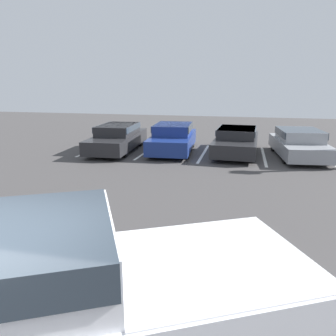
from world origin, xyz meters
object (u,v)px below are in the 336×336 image
object	(u,v)px
parked_sedan_a	(118,137)
parked_sedan_d	(299,143)
pickup_truck	(41,304)
parked_sedan_b	(173,137)
parked_sedan_c	(236,140)

from	to	relation	value
parked_sedan_a	parked_sedan_d	xyz separation A→B (m)	(8.11, 0.39, -0.02)
pickup_truck	parked_sedan_b	xyz separation A→B (m)	(-1.24, 12.13, -0.22)
parked_sedan_c	parked_sedan_d	bearing A→B (deg)	91.14
pickup_truck	parked_sedan_c	world-z (taller)	pickup_truck
parked_sedan_a	parked_sedan_d	bearing A→B (deg)	89.40
parked_sedan_b	pickup_truck	bearing A→B (deg)	1.91
parked_sedan_a	parked_sedan_c	size ratio (longest dim) A/B	1.06
parked_sedan_c	parked_sedan_d	distance (m)	2.64
parked_sedan_d	pickup_truck	bearing A→B (deg)	-25.22
parked_sedan_a	parked_sedan_c	xyz separation A→B (m)	(5.48, 0.46, -0.02)
pickup_truck	parked_sedan_c	bearing A→B (deg)	54.85
pickup_truck	parked_sedan_b	world-z (taller)	pickup_truck
parked_sedan_a	parked_sedan_c	bearing A→B (deg)	91.43
parked_sedan_c	parked_sedan_b	bearing A→B (deg)	-84.57
parked_sedan_b	parked_sedan_c	size ratio (longest dim) A/B	0.97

